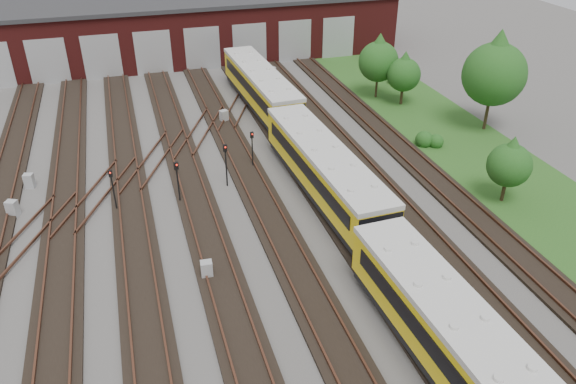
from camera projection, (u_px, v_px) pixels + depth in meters
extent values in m
plane|color=#403E3C|center=(255.00, 265.00, 30.18)|extent=(120.00, 120.00, 0.00)
cube|color=black|center=(58.00, 300.00, 27.61)|extent=(2.40, 70.00, 0.18)
cube|color=#533021|center=(42.00, 301.00, 27.34)|extent=(0.10, 70.00, 0.15)
cube|color=#533021|center=(73.00, 295.00, 27.71)|extent=(0.10, 70.00, 0.15)
cube|color=black|center=(141.00, 285.00, 28.62)|extent=(2.40, 70.00, 0.18)
cube|color=#533021|center=(126.00, 285.00, 28.35)|extent=(0.10, 70.00, 0.15)
cube|color=#533021|center=(155.00, 280.00, 28.72)|extent=(0.10, 70.00, 0.15)
cube|color=black|center=(219.00, 271.00, 29.63)|extent=(2.40, 70.00, 0.18)
cube|color=#533021|center=(205.00, 271.00, 29.36)|extent=(0.10, 70.00, 0.15)
cube|color=#533021|center=(232.00, 266.00, 29.73)|extent=(0.10, 70.00, 0.15)
cube|color=black|center=(291.00, 257.00, 30.64)|extent=(2.40, 70.00, 0.18)
cube|color=#533021|center=(278.00, 257.00, 30.37)|extent=(0.10, 70.00, 0.15)
cube|color=#533021|center=(303.00, 253.00, 30.74)|extent=(0.10, 70.00, 0.15)
cube|color=black|center=(358.00, 245.00, 31.65)|extent=(2.40, 70.00, 0.18)
cube|color=#533021|center=(347.00, 245.00, 31.38)|extent=(0.10, 70.00, 0.15)
cube|color=#533021|center=(370.00, 240.00, 31.75)|extent=(0.10, 70.00, 0.15)
cube|color=black|center=(422.00, 233.00, 32.66)|extent=(2.40, 70.00, 0.18)
cube|color=#533021|center=(411.00, 233.00, 32.39)|extent=(0.10, 70.00, 0.15)
cube|color=#533021|center=(433.00, 229.00, 32.76)|extent=(0.10, 70.00, 0.15)
cube|color=black|center=(481.00, 222.00, 33.67)|extent=(2.40, 70.00, 0.18)
cube|color=#533021|center=(471.00, 222.00, 33.40)|extent=(0.10, 70.00, 0.15)
cube|color=#533021|center=(492.00, 218.00, 33.76)|extent=(0.10, 70.00, 0.15)
cube|color=#533021|center=(98.00, 193.00, 36.29)|extent=(5.40, 9.62, 0.15)
cube|color=#533021|center=(154.00, 158.00, 40.60)|extent=(5.40, 9.62, 0.15)
cube|color=#533021|center=(200.00, 130.00, 44.91)|extent=(5.40, 9.62, 0.15)
cube|color=#533021|center=(25.00, 238.00, 31.97)|extent=(5.40, 9.62, 0.15)
cube|color=#533021|center=(238.00, 107.00, 49.22)|extent=(5.40, 9.62, 0.15)
cube|color=#511514|center=(166.00, 29.00, 61.69)|extent=(50.00, 12.00, 6.00)
cube|color=#A2A4A8|center=(48.00, 62.00, 54.09)|extent=(3.60, 0.12, 4.40)
cube|color=#A2A4A8|center=(102.00, 57.00, 55.35)|extent=(3.60, 0.12, 4.40)
cube|color=#A2A4A8|center=(153.00, 53.00, 56.62)|extent=(3.60, 0.12, 4.40)
cube|color=#A2A4A8|center=(203.00, 49.00, 57.88)|extent=(3.60, 0.12, 4.40)
cube|color=#A2A4A8|center=(250.00, 45.00, 59.14)|extent=(3.60, 0.12, 4.40)
cube|color=#A2A4A8|center=(295.00, 41.00, 60.40)|extent=(3.60, 0.12, 4.40)
cube|color=#A2A4A8|center=(338.00, 37.00, 61.66)|extent=(3.60, 0.12, 4.40)
cube|color=#1F4F1A|center=(463.00, 144.00, 43.22)|extent=(8.00, 55.00, 0.05)
cube|color=black|center=(459.00, 375.00, 22.90)|extent=(2.94, 15.16, 0.60)
cube|color=#DEBB0C|center=(464.00, 350.00, 22.19)|extent=(3.24, 15.17, 2.21)
cube|color=silver|center=(469.00, 326.00, 21.55)|extent=(3.34, 15.18, 0.30)
cube|color=black|center=(436.00, 354.00, 21.68)|extent=(0.61, 13.26, 0.85)
cube|color=black|center=(493.00, 337.00, 22.44)|extent=(0.61, 13.26, 0.85)
cube|color=black|center=(324.00, 188.00, 36.10)|extent=(2.94, 15.16, 0.60)
cube|color=#DEBB0C|center=(324.00, 169.00, 35.39)|extent=(3.24, 15.17, 2.21)
cube|color=silver|center=(325.00, 151.00, 34.76)|extent=(3.34, 15.18, 0.30)
cube|color=black|center=(305.00, 169.00, 34.89)|extent=(0.61, 13.26, 0.85)
cube|color=black|center=(344.00, 162.00, 35.65)|extent=(0.61, 13.26, 0.85)
cube|color=black|center=(261.00, 101.00, 49.31)|extent=(2.94, 15.16, 0.60)
cube|color=#DEBB0C|center=(261.00, 86.00, 48.60)|extent=(3.24, 15.17, 2.21)
cube|color=silver|center=(260.00, 72.00, 47.97)|extent=(3.34, 15.18, 0.30)
cube|color=black|center=(246.00, 85.00, 48.10)|extent=(0.61, 13.26, 0.85)
cube|color=black|center=(275.00, 82.00, 48.86)|extent=(0.61, 13.26, 0.85)
cylinder|color=black|center=(114.00, 194.00, 34.32)|extent=(0.09, 0.09, 2.41)
cube|color=black|center=(110.00, 173.00, 33.60)|extent=(0.24, 0.16, 0.45)
sphere|color=#FB1D0D|center=(110.00, 173.00, 33.48)|extent=(0.11, 0.11, 0.11)
cylinder|color=black|center=(178.00, 186.00, 35.17)|extent=(0.10, 0.10, 2.39)
cube|color=black|center=(176.00, 166.00, 34.44)|extent=(0.29, 0.23, 0.50)
sphere|color=#FB1D0D|center=(176.00, 165.00, 34.30)|extent=(0.12, 0.12, 0.12)
cylinder|color=black|center=(252.00, 153.00, 39.38)|extent=(0.09, 0.09, 2.29)
cube|color=black|center=(252.00, 135.00, 38.69)|extent=(0.24, 0.17, 0.44)
sphere|color=#FB1D0D|center=(252.00, 134.00, 38.58)|extent=(0.11, 0.11, 0.11)
cylinder|color=black|center=(226.00, 169.00, 37.01)|extent=(0.10, 0.10, 2.55)
cube|color=black|center=(225.00, 148.00, 36.24)|extent=(0.26, 0.17, 0.49)
sphere|color=#FB1D0D|center=(225.00, 147.00, 36.11)|extent=(0.12, 0.12, 0.12)
cube|color=#A1A3A6|center=(13.00, 209.00, 34.16)|extent=(0.79, 0.74, 1.05)
cube|color=#A1A3A6|center=(29.00, 181.00, 37.20)|extent=(0.70, 0.62, 1.00)
cube|color=#A1A3A6|center=(207.00, 270.00, 29.04)|extent=(0.63, 0.54, 1.00)
cube|color=#A1A3A6|center=(272.00, 72.00, 56.76)|extent=(0.69, 0.62, 0.98)
cube|color=#A1A3A6|center=(224.00, 116.00, 46.71)|extent=(0.76, 0.70, 1.03)
cylinder|color=#312616|center=(376.00, 88.00, 51.45)|extent=(0.21, 0.21, 1.84)
sphere|color=#184012|center=(378.00, 62.00, 50.21)|extent=(3.59, 3.59, 3.59)
cone|color=#184012|center=(380.00, 47.00, 49.57)|extent=(3.07, 3.07, 2.56)
cylinder|color=#312616|center=(401.00, 96.00, 50.04)|extent=(0.25, 0.25, 1.51)
sphere|color=#184012|center=(404.00, 75.00, 49.02)|extent=(2.93, 2.93, 2.93)
cone|color=#184012|center=(405.00, 63.00, 48.49)|extent=(2.51, 2.51, 2.09)
cylinder|color=#312616|center=(486.00, 115.00, 45.04)|extent=(0.26, 0.26, 2.52)
sphere|color=#184012|center=(494.00, 74.00, 43.35)|extent=(4.90, 4.90, 4.90)
cone|color=#184012|center=(498.00, 52.00, 42.46)|extent=(4.20, 4.20, 3.50)
cylinder|color=#312616|center=(503.00, 191.00, 35.58)|extent=(0.22, 0.22, 1.41)
sphere|color=#184012|center=(509.00, 165.00, 34.63)|extent=(2.74, 2.74, 2.74)
cone|color=#184012|center=(512.00, 151.00, 34.14)|extent=(2.35, 2.35, 1.96)
sphere|color=#184012|center=(424.00, 137.00, 42.72)|extent=(1.36, 1.36, 1.36)
sphere|color=#184012|center=(436.00, 140.00, 42.60)|extent=(1.16, 1.16, 1.16)
sphere|color=#184012|center=(396.00, 76.00, 54.86)|extent=(1.54, 1.54, 1.54)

